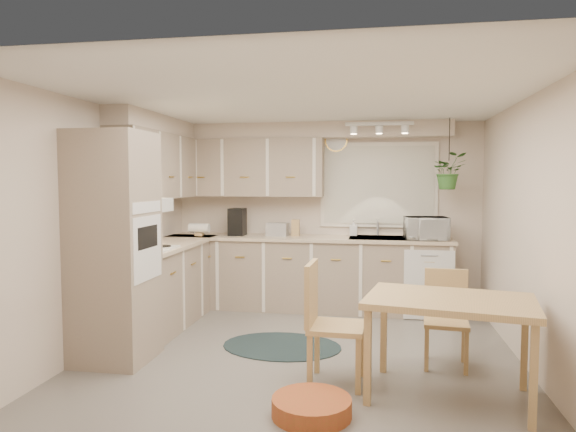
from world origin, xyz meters
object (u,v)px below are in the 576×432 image
object	(u,v)px
braided_rug	(282,346)
pet_bed	(312,407)
microwave	(426,226)
dining_table	(449,348)
chair_back	(446,320)
chair_left	(337,323)

from	to	relation	value
braided_rug	pet_bed	size ratio (longest dim) A/B	2.11
braided_rug	microwave	world-z (taller)	microwave
microwave	pet_bed	bearing A→B (deg)	-116.11
pet_bed	braided_rug	bearing A→B (deg)	108.36
dining_table	microwave	distance (m)	2.51
chair_back	dining_table	bearing A→B (deg)	89.53
pet_bed	microwave	distance (m)	3.25
dining_table	pet_bed	size ratio (longest dim) A/B	2.17
chair_left	chair_back	distance (m)	1.07
chair_left	microwave	distance (m)	2.52
dining_table	braided_rug	xyz separation A→B (m)	(-1.47, 0.96, -0.38)
chair_left	braided_rug	distance (m)	1.14
dining_table	chair_back	bearing A→B (deg)	84.44
braided_rug	microwave	xyz separation A→B (m)	(1.51, 1.44, 1.10)
chair_left	chair_back	xyz separation A→B (m)	(0.93, 0.54, -0.07)
chair_left	chair_back	bearing A→B (deg)	122.09
chair_back	pet_bed	bearing A→B (deg)	52.87
dining_table	braided_rug	size ratio (longest dim) A/B	1.03
chair_back	pet_bed	xyz separation A→B (m)	(-1.06, -1.16, -0.36)
braided_rug	pet_bed	xyz separation A→B (m)	(0.48, -1.46, 0.06)
braided_rug	chair_left	bearing A→B (deg)	-53.68
chair_left	pet_bed	world-z (taller)	chair_left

